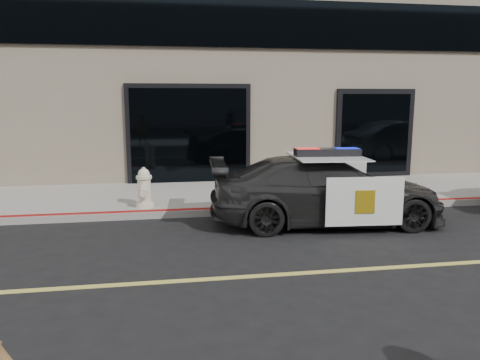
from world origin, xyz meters
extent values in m
plane|color=black|center=(0.00, 0.00, 0.00)|extent=(120.00, 120.00, 0.00)
cube|color=gray|center=(0.00, 5.25, 0.07)|extent=(60.00, 3.50, 0.15)
imported|color=black|center=(1.44, 2.57, 0.67)|extent=(2.58, 4.91, 1.34)
cube|color=white|center=(1.81, 1.58, 0.65)|extent=(1.43, 0.14, 0.90)
cube|color=white|center=(1.96, 3.50, 0.65)|extent=(1.43, 0.14, 0.90)
cube|color=white|center=(1.44, 2.57, 1.35)|extent=(1.46, 1.71, 0.02)
cube|color=gold|center=(1.81, 1.55, 0.65)|extent=(0.36, 0.04, 0.43)
cube|color=black|center=(1.44, 2.57, 1.43)|extent=(1.31, 0.43, 0.16)
cube|color=red|center=(1.05, 2.60, 1.44)|extent=(0.47, 0.32, 0.15)
cube|color=#0C19CC|center=(1.83, 2.54, 1.44)|extent=(0.47, 0.32, 0.15)
cylinder|color=#F4EDC6|center=(-2.17, 3.98, 0.19)|extent=(0.39, 0.39, 0.09)
cylinder|color=#F4EDC6|center=(-2.17, 3.98, 0.51)|extent=(0.28, 0.28, 0.55)
cylinder|color=#F4EDC6|center=(-2.17, 3.98, 0.80)|extent=(0.34, 0.34, 0.07)
sphere|color=#F4EDC6|center=(-2.17, 3.98, 0.87)|extent=(0.25, 0.25, 0.25)
cylinder|color=#F4EDC6|center=(-2.17, 3.98, 0.98)|extent=(0.08, 0.08, 0.08)
cylinder|color=#F4EDC6|center=(-2.17, 4.16, 0.59)|extent=(0.14, 0.13, 0.14)
cylinder|color=#F4EDC6|center=(-2.17, 3.79, 0.59)|extent=(0.14, 0.13, 0.14)
cylinder|color=#F4EDC6|center=(-2.17, 3.76, 0.51)|extent=(0.19, 0.15, 0.19)
camera|label=1|loc=(-1.77, -6.15, 2.50)|focal=35.00mm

